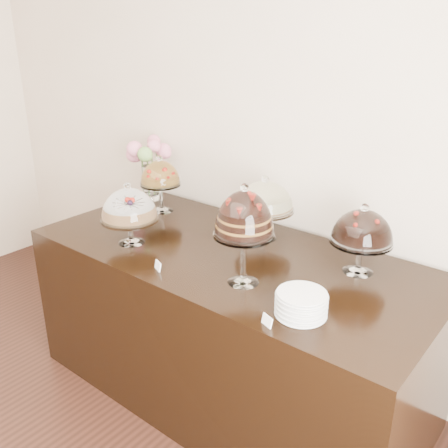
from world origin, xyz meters
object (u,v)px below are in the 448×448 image
Objects in this scene: cake_stand_sugar_sponge at (129,207)px; plate_stack at (301,304)px; display_counter at (230,325)px; cake_stand_dark_choco at (362,230)px; flower_vase at (148,161)px; cake_stand_choco_layer at (244,218)px; cake_stand_cheesecake at (265,199)px; cake_stand_fruit_tart at (160,176)px.

cake_stand_sugar_sponge is 1.13m from plate_stack.
cake_stand_dark_choco reaches higher than display_counter.
cake_stand_sugar_sponge is 0.75m from flower_vase.
cake_stand_choco_layer is (0.25, -0.21, 0.77)m from display_counter.
cake_stand_fruit_tart is (-0.77, -0.05, 0.00)m from cake_stand_cheesecake.
flower_vase is 1.72m from plate_stack.
cake_stand_sugar_sponge reaches higher than display_counter.
cake_stand_fruit_tart is at bearing -26.44° from flower_vase.
cake_stand_sugar_sponge is 0.74m from cake_stand_cheesecake.
cake_stand_sugar_sponge is 0.52m from cake_stand_fruit_tart.
cake_stand_choco_layer is (0.76, 0.02, 0.12)m from cake_stand_sugar_sponge.
cake_stand_sugar_sponge is at bearing -155.02° from display_counter.
cake_stand_cheesecake is at bearing 175.42° from cake_stand_dark_choco.
cake_stand_cheesecake is at bearing 135.76° from plate_stack.
cake_stand_fruit_tart is 0.27m from flower_vase.
cake_stand_dark_choco is (1.13, 0.46, 0.02)m from cake_stand_sugar_sponge.
cake_stand_sugar_sponge reaches higher than plate_stack.
cake_stand_fruit_tart is at bearing 116.60° from cake_stand_sugar_sponge.
cake_stand_sugar_sponge is at bearing -51.12° from flower_vase.
cake_stand_fruit_tart is at bearing -179.93° from cake_stand_dark_choco.
cake_stand_fruit_tart reaches higher than cake_stand_sugar_sponge.
cake_stand_fruit_tart is at bearing 156.14° from cake_stand_choco_layer.
flower_vase is at bearing 128.88° from cake_stand_sugar_sponge.
display_counter is 5.97× the size of cake_stand_fruit_tart.
cake_stand_cheesecake is at bearing -3.85° from flower_vase.
flower_vase is (-0.47, 0.58, 0.06)m from cake_stand_sugar_sponge.
cake_stand_cheesecake is 1.04× the size of cake_stand_dark_choco.
cake_stand_choco_layer reaches higher than cake_stand_dark_choco.
cake_stand_dark_choco is (0.60, -0.05, -0.01)m from cake_stand_cheesecake.
cake_stand_cheesecake is 0.60m from cake_stand_dark_choco.
flower_vase reaches higher than plate_stack.
cake_stand_cheesecake is at bearing 3.69° from cake_stand_fruit_tart.
cake_stand_choco_layer reaches higher than flower_vase.
cake_stand_sugar_sponge is 0.77m from cake_stand_choco_layer.
cake_stand_fruit_tart is (-0.74, 0.22, 0.68)m from display_counter.
cake_stand_choco_layer is 1.09m from cake_stand_fruit_tart.
cake_stand_choco_layer is at bearing -24.36° from flower_vase.
flower_vase is (-1.23, 0.55, -0.05)m from cake_stand_choco_layer.
cake_stand_choco_layer is at bearing 1.75° from cake_stand_sugar_sponge.
cake_stand_dark_choco is 1.67× the size of plate_stack.
plate_stack reaches higher than display_counter.
cake_stand_sugar_sponge is at bearing -63.40° from cake_stand_fruit_tart.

